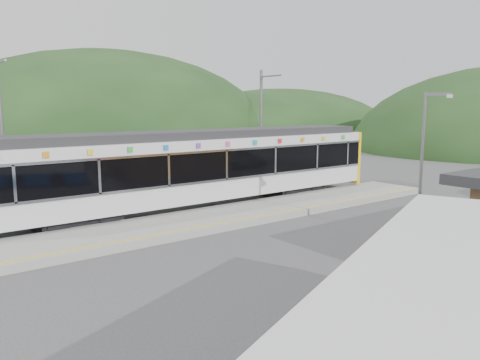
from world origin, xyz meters
TOP-DOWN VIEW (x-y plane):
  - ground at (0.00, 0.00)m, footprint 120.00×120.00m
  - hills at (6.19, 5.29)m, footprint 146.00×149.00m
  - platform at (0.00, 3.30)m, footprint 26.00×3.20m
  - yellow_line at (0.00, 2.00)m, footprint 26.00×0.10m
  - train at (1.03, 6.00)m, footprint 20.44×3.01m
  - catenary_mast_west at (-7.00, 8.56)m, footprint 0.18×1.80m
  - catenary_mast_east at (7.00, 8.56)m, footprint 0.18×1.80m
  - lamp_post at (4.88, -3.34)m, footprint 0.47×1.02m

SIDE VIEW (x-z plane):
  - ground at x=0.00m, z-range 0.00..0.00m
  - hills at x=6.19m, z-range -13.00..13.00m
  - platform at x=0.00m, z-range 0.00..0.30m
  - yellow_line at x=0.00m, z-range 0.30..0.31m
  - train at x=1.03m, z-range 0.19..3.93m
  - lamp_post at x=4.88m, z-range 0.54..5.94m
  - catenary_mast_west at x=-7.00m, z-range 0.15..7.15m
  - catenary_mast_east at x=7.00m, z-range 0.15..7.15m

